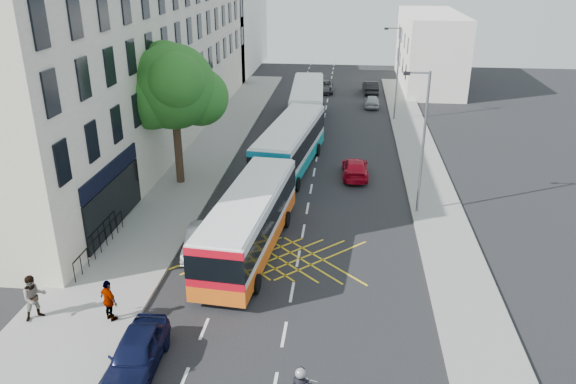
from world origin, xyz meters
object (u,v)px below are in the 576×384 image
(bus_far, at_px, (307,103))
(distant_car_grey, at_px, (324,87))
(lamp_far, at_px, (396,69))
(pedestrian_near, at_px, (34,297))
(bus_mid, at_px, (290,145))
(parked_car_silver, at_px, (201,241))
(red_hatchback, at_px, (355,168))
(distant_car_silver, at_px, (372,101))
(distant_car_dark, at_px, (370,87))
(lamp_near, at_px, (422,136))
(bus_near, at_px, (249,221))
(pedestrian_far, at_px, (109,301))
(parked_car_blue, at_px, (136,353))
(street_tree, at_px, (173,88))

(bus_far, bearing_deg, distant_car_grey, 83.19)
(lamp_far, bearing_deg, distant_car_grey, 121.94)
(lamp_far, height_order, pedestrian_near, lamp_far)
(bus_mid, distance_m, pedestrian_near, 20.45)
(parked_car_silver, xyz_separation_m, red_hatchback, (7.66, 11.32, -0.01))
(distant_car_silver, xyz_separation_m, distant_car_dark, (0.01, 6.00, 0.09))
(distant_car_grey, bearing_deg, pedestrian_near, -104.26)
(lamp_near, xyz_separation_m, distant_car_dark, (-1.74, 30.69, -3.94))
(lamp_near, distance_m, lamp_far, 20.00)
(distant_car_silver, xyz_separation_m, pedestrian_near, (-14.45, -36.89, 0.53))
(lamp_near, bearing_deg, bus_near, -147.85)
(bus_mid, xyz_separation_m, pedestrian_far, (-5.31, -18.48, -0.67))
(lamp_near, relative_size, distant_car_grey, 1.85)
(lamp_near, height_order, parked_car_silver, lamp_near)
(parked_car_silver, distance_m, distant_car_silver, 31.91)
(parked_car_blue, xyz_separation_m, parked_car_silver, (0.07, 8.75, -0.08))
(distant_car_dark, bearing_deg, distant_car_grey, -5.61)
(pedestrian_near, bearing_deg, distant_car_grey, 34.79)
(bus_mid, bearing_deg, parked_car_blue, -91.73)
(pedestrian_near, bearing_deg, bus_far, 31.63)
(red_hatchback, relative_size, pedestrian_near, 2.16)
(parked_car_silver, distance_m, pedestrian_near, 8.19)
(bus_far, relative_size, red_hatchback, 2.85)
(parked_car_blue, bearing_deg, parked_car_silver, 87.25)
(bus_far, relative_size, pedestrian_far, 6.64)
(bus_mid, height_order, distant_car_dark, bus_mid)
(parked_car_blue, xyz_separation_m, distant_car_grey, (4.39, 45.43, -0.09))
(lamp_far, xyz_separation_m, pedestrian_far, (-13.20, -32.00, -3.57))
(street_tree, distance_m, parked_car_blue, 18.74)
(street_tree, bearing_deg, lamp_near, -11.40)
(parked_car_blue, distance_m, distant_car_dark, 46.23)
(bus_mid, relative_size, bus_far, 0.99)
(red_hatchback, distance_m, distant_car_dark, 25.24)
(distant_car_grey, height_order, pedestrian_far, pedestrian_far)
(bus_mid, height_order, bus_far, bus_far)
(street_tree, relative_size, lamp_far, 1.10)
(street_tree, height_order, pedestrian_far, street_tree)
(street_tree, distance_m, bus_near, 11.36)
(distant_car_grey, relative_size, pedestrian_near, 2.24)
(bus_far, bearing_deg, pedestrian_near, -108.23)
(street_tree, distance_m, parked_car_silver, 11.06)
(lamp_near, xyz_separation_m, bus_mid, (-7.89, 6.48, -2.90))
(pedestrian_near, bearing_deg, street_tree, 41.52)
(bus_far, bearing_deg, street_tree, -117.01)
(bus_near, relative_size, parked_car_blue, 2.73)
(distant_car_silver, bearing_deg, bus_near, 77.98)
(bus_mid, height_order, pedestrian_near, bus_mid)
(lamp_far, xyz_separation_m, bus_near, (-8.67, -25.45, -2.99))
(bus_near, bearing_deg, red_hatchback, 69.57)
(lamp_near, bearing_deg, bus_mid, 140.59)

